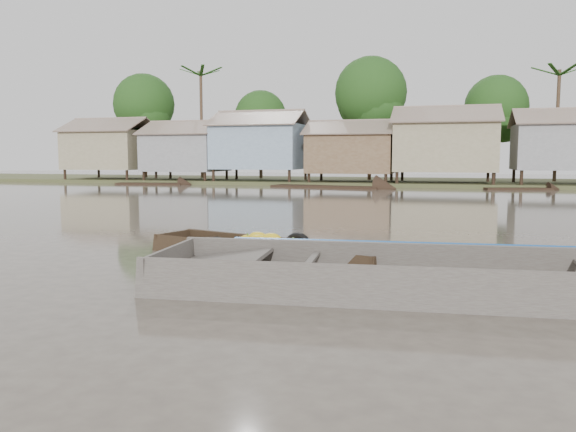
# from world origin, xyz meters

# --- Properties ---
(ground) EXTENTS (120.00, 120.00, 0.00)m
(ground) POSITION_xyz_m (0.00, 0.00, 0.00)
(ground) COLOR #494138
(ground) RESTS_ON ground
(riverbank) EXTENTS (120.00, 12.47, 10.22)m
(riverbank) POSITION_xyz_m (3.03, 31.86, 3.07)
(riverbank) COLOR #384723
(riverbank) RESTS_ON ground
(banana_boat) EXTENTS (5.18, 2.65, 0.71)m
(banana_boat) POSITION_xyz_m (-0.84, 0.52, 0.13)
(banana_boat) COLOR black
(banana_boat) RESTS_ON ground
(viewer_boat) EXTENTS (8.78, 2.98, 0.69)m
(viewer_boat) POSITION_xyz_m (2.63, -1.48, 0.08)
(viewer_boat) COLOR #443E3A
(viewer_boat) RESTS_ON ground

